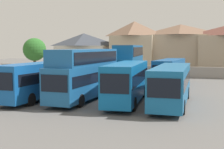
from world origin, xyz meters
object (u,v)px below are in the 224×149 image
bus_7 (170,70)px  bus_3 (127,80)px  house_terrace_centre (134,46)px  bus_1 (42,78)px  tree_behind_wall (35,50)px  house_terrace_right (180,48)px  bus_4 (172,83)px  bus_5 (109,69)px  bus_2 (85,71)px  bus_6 (129,62)px  house_terrace_left (84,52)px

bus_7 → bus_3: bearing=-4.4°
house_terrace_centre → bus_1: bearing=-93.1°
bus_7 → tree_behind_wall: 24.88m
house_terrace_right → bus_4: bearing=-87.1°
bus_1 → bus_5: size_ratio=1.13×
bus_4 → house_terrace_centre: 34.75m
tree_behind_wall → house_terrace_right: bearing=28.2°
bus_2 → house_terrace_right: bearing=171.8°
bus_2 → bus_7: 14.96m
bus_5 → bus_1: bearing=-5.9°
bus_4 → bus_6: bearing=-153.6°
bus_1 → bus_2: size_ratio=1.04×
bus_1 → house_terrace_centre: house_terrace_centre is taller
bus_6 → bus_7: 5.63m
bus_1 → bus_6: (5.14, 14.34, 0.93)m
house_terrace_centre → tree_behind_wall: (-14.87, -12.14, -0.58)m
bus_2 → house_terrace_centre: 32.65m
house_terrace_centre → bus_4: bearing=-72.3°
bus_4 → bus_3: bearing=-88.1°
bus_5 → house_terrace_left: house_terrace_left is taller
bus_2 → bus_6: 13.76m
bus_7 → house_terrace_centre: 21.23m
bus_2 → tree_behind_wall: size_ratio=1.78×
house_terrace_right → bus_5: bearing=-112.3°
bus_1 → house_terrace_right: 35.38m
bus_1 → bus_5: bus_1 is taller
tree_behind_wall → bus_6: bearing=-19.9°
bus_1 → tree_behind_wall: bearing=-144.8°
bus_3 → house_terrace_centre: (-6.61, 33.12, 3.02)m
bus_7 → house_terrace_centre: house_terrace_centre is taller
bus_1 → bus_4: 12.27m
bus_4 → bus_1: bearing=-89.7°
bus_3 → house_terrace_centre: house_terrace_centre is taller
bus_1 → bus_4: bearing=93.7°
bus_6 → tree_behind_wall: bearing=-114.6°
bus_5 → bus_6: bus_6 is taller
bus_6 → house_terrace_left: bearing=-148.5°
bus_5 → house_terrace_centre: bearing=-173.8°
bus_1 → bus_7: (10.67, 14.06, -0.07)m
tree_behind_wall → bus_4: bearing=-39.4°
bus_6 → bus_7: bearing=82.4°
tree_behind_wall → bus_3: bearing=-44.3°
bus_3 → house_terrace_right: size_ratio=0.95×
bus_2 → bus_6: bus_6 is taller
bus_7 → house_terrace_right: house_terrace_right is taller
bus_7 → bus_1: bearing=-32.4°
house_terrace_left → tree_behind_wall: house_terrace_left is taller
bus_4 → bus_6: size_ratio=1.00×
bus_5 → bus_7: 8.22m
bus_6 → tree_behind_wall: (-18.24, 6.61, 1.56)m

